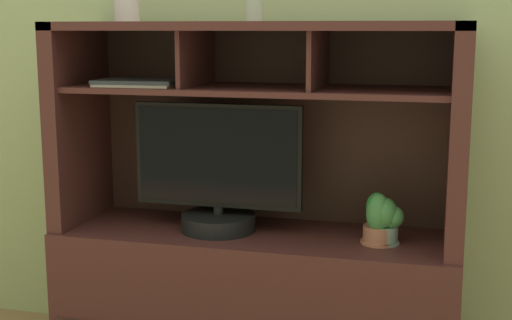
{
  "coord_description": "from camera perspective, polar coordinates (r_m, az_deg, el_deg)",
  "views": [
    {
      "loc": [
        0.63,
        -2.43,
        1.26
      ],
      "look_at": [
        0.0,
        0.0,
        0.8
      ],
      "focal_mm": 50.0,
      "sensor_mm": 36.0,
      "label": 1
    }
  ],
  "objects": [
    {
      "name": "potted_orchid",
      "position": [
        2.48,
        10.21,
        -4.58
      ],
      "size": [
        0.13,
        0.11,
        0.18
      ],
      "color": "#869F98",
      "rests_on": "media_console"
    },
    {
      "name": "potted_fern",
      "position": [
        2.49,
        9.82,
        -4.84
      ],
      "size": [
        0.13,
        0.13,
        0.18
      ],
      "color": "#BA6D55",
      "rests_on": "media_console"
    },
    {
      "name": "tv_monitor",
      "position": [
        2.58,
        -3.06,
        -1.64
      ],
      "size": [
        0.62,
        0.27,
        0.47
      ],
      "color": "black",
      "rests_on": "media_console"
    },
    {
      "name": "diffuser_bottle",
      "position": [
        2.49,
        -0.11,
        12.43
      ],
      "size": [
        0.06,
        0.06,
        0.27
      ],
      "color": "#B6C1AF",
      "rests_on": "media_console"
    },
    {
      "name": "media_console",
      "position": [
        2.65,
        0.04,
        -8.16
      ],
      "size": [
        1.45,
        0.51,
        1.28
      ],
      "color": "#472220",
      "rests_on": "ground"
    },
    {
      "name": "magazine_stack_left",
      "position": [
        2.62,
        -9.25,
        6.16
      ],
      "size": [
        0.31,
        0.26,
        0.02
      ],
      "color": "beige",
      "rests_on": "media_console"
    }
  ]
}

